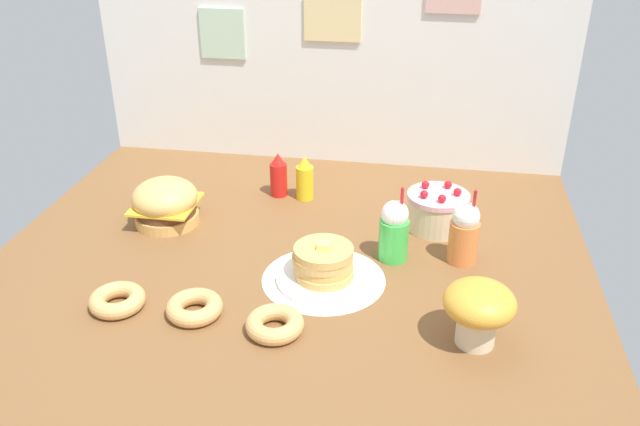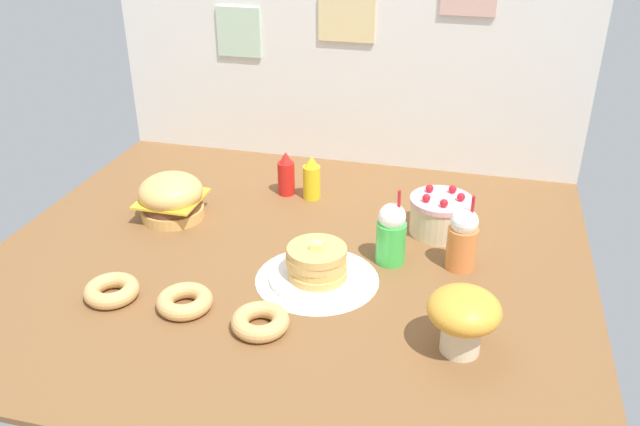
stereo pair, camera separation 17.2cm
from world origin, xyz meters
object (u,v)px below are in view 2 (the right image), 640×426
burger (171,197)px  pancake_stack (317,265)px  donut_chocolate (185,301)px  ketchup_bottle (286,175)px  donut_pink_glaze (112,290)px  layer_cake (440,215)px  orange_float_cup (462,239)px  mushroom_stool (463,315)px  mustard_bottle (312,179)px  cream_soda_cup (391,234)px  donut_vanilla (260,321)px

burger → pancake_stack: size_ratio=0.78×
burger → donut_chocolate: (0.30, -0.55, -0.06)m
ketchup_bottle → donut_pink_glaze: ketchup_bottle is taller
layer_cake → orange_float_cup: 0.25m
donut_pink_glaze → orange_float_cup: bearing=23.4°
pancake_stack → donut_pink_glaze: 0.67m
layer_cake → mushroom_stool: bearing=-80.0°
mustard_bottle → burger: bearing=-148.3°
pancake_stack → mustard_bottle: bearing=106.6°
mustard_bottle → donut_pink_glaze: size_ratio=1.08×
pancake_stack → ketchup_bottle: (-0.29, 0.61, 0.03)m
pancake_stack → donut_chocolate: size_ratio=1.83×
ketchup_bottle → donut_chocolate: ketchup_bottle is taller
pancake_stack → donut_pink_glaze: size_ratio=1.83×
ketchup_bottle → orange_float_cup: bearing=-28.5°
orange_float_cup → mushroom_stool: size_ratio=1.36×
burger → orange_float_cup: orange_float_cup is taller
mustard_bottle → cream_soda_cup: bearing=-46.6°
donut_vanilla → mushroom_stool: bearing=4.7°
donut_chocolate → ketchup_bottle: bearing=85.5°
cream_soda_cup → donut_chocolate: 0.73m
pancake_stack → layer_cake: (0.37, 0.43, 0.02)m
burger → layer_cake: size_ratio=1.06×
pancake_stack → ketchup_bottle: bearing=115.6°
donut_vanilla → layer_cake: bearing=57.6°
mustard_bottle → mushroom_stool: mushroom_stool is taller
pancake_stack → donut_pink_glaze: (-0.61, -0.26, -0.03)m
mushroom_stool → cream_soda_cup: bearing=122.1°
pancake_stack → layer_cake: 0.57m
cream_soda_cup → layer_cake: bearing=59.9°
burger → donut_pink_glaze: (0.05, -0.56, -0.06)m
donut_vanilla → mushroom_stool: 0.59m
burger → donut_pink_glaze: 0.56m
ketchup_bottle → layer_cake: bearing=-15.0°
cream_soda_cup → orange_float_cup: same height
orange_float_cup → cream_soda_cup: bearing=-174.3°
cream_soda_cup → orange_float_cup: bearing=5.7°
burger → donut_pink_glaze: size_ratio=1.43×
burger → donut_vanilla: burger is taller
burger → layer_cake: bearing=7.6°
mustard_bottle → mushroom_stool: size_ratio=0.91×
burger → mushroom_stool: 1.27m
burger → ketchup_bottle: ketchup_bottle is taller
layer_cake → mushroom_stool: size_ratio=1.13×
donut_pink_glaze → donut_chocolate: 0.25m
ketchup_bottle → mustard_bottle: 0.11m
burger → mushroom_stool: mushroom_stool is taller
donut_chocolate → pancake_stack: bearing=35.8°
layer_cake → donut_chocolate: bearing=-136.4°
donut_pink_glaze → donut_chocolate: bearing=0.8°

